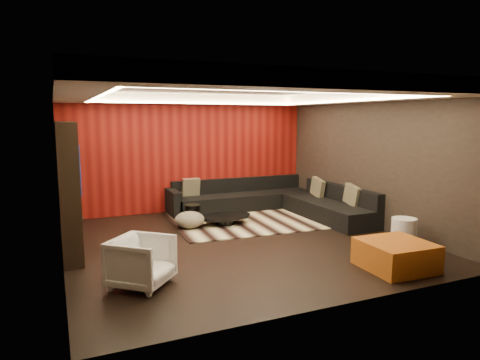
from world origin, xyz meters
name	(u,v)px	position (x,y,z in m)	size (l,w,h in m)	color
floor	(238,242)	(0.00, 0.00, -0.01)	(6.00, 6.00, 0.02)	black
ceiling	(238,86)	(0.00, 0.00, 2.81)	(6.00, 6.00, 0.02)	silver
wall_back	(189,154)	(0.00, 3.01, 1.40)	(6.00, 0.02, 2.80)	black
wall_left	(57,175)	(-3.01, 0.00, 1.40)	(0.02, 6.00, 2.80)	black
wall_right	(371,160)	(3.01, 0.00, 1.40)	(0.02, 6.00, 2.80)	black
red_feature_wall	(190,154)	(0.00, 2.97, 1.40)	(5.98, 0.05, 2.78)	#6B0C0A
soffit_back	(192,99)	(0.00, 2.70, 2.69)	(6.00, 0.60, 0.22)	silver
soffit_front	(328,81)	(0.00, -2.70, 2.69)	(6.00, 0.60, 0.22)	silver
soffit_left	(74,89)	(-2.70, 0.00, 2.69)	(0.60, 4.80, 0.22)	silver
soffit_right	(361,96)	(2.70, 0.00, 2.69)	(0.60, 4.80, 0.22)	silver
cove_back	(197,103)	(0.00, 2.36, 2.60)	(4.80, 0.08, 0.04)	#FFD899
cove_front	(312,91)	(0.00, -2.36, 2.60)	(4.80, 0.08, 0.04)	#FFD899
cove_left	(98,96)	(-2.36, 0.00, 2.60)	(0.08, 4.80, 0.04)	#FFD899
cove_right	(347,101)	(2.36, 0.00, 2.60)	(0.08, 4.80, 0.04)	#FFD899
tv_surround	(68,188)	(-2.85, 0.60, 1.10)	(0.30, 2.00, 2.20)	black
tv_screen	(77,167)	(-2.69, 0.60, 1.45)	(0.04, 1.30, 0.80)	black
tv_shelf	(79,210)	(-2.69, 0.60, 0.70)	(0.04, 1.60, 0.04)	black
rug	(259,217)	(1.20, 1.59, 0.01)	(4.00, 3.00, 0.02)	beige
coffee_table	(225,220)	(0.23, 1.24, 0.12)	(1.14, 1.14, 0.19)	black
drum_stool	(193,214)	(-0.36, 1.64, 0.21)	(0.33, 0.33, 0.39)	black
striped_pouf	(190,220)	(-0.55, 1.24, 0.19)	(0.61, 0.61, 0.34)	beige
white_side_table	(404,233)	(2.50, -1.52, 0.27)	(0.42, 0.42, 0.53)	white
orange_ottoman	(396,255)	(1.61, -2.28, 0.21)	(0.94, 0.94, 0.42)	#9A4D13
armchair	(142,262)	(-2.04, -1.43, 0.34)	(0.73, 0.75, 0.68)	silver
sectional_sofa	(274,202)	(1.73, 1.86, 0.26)	(3.65, 3.50, 0.75)	black
throw_pillows	(285,190)	(1.81, 1.48, 0.62)	(3.13, 2.78, 0.50)	beige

